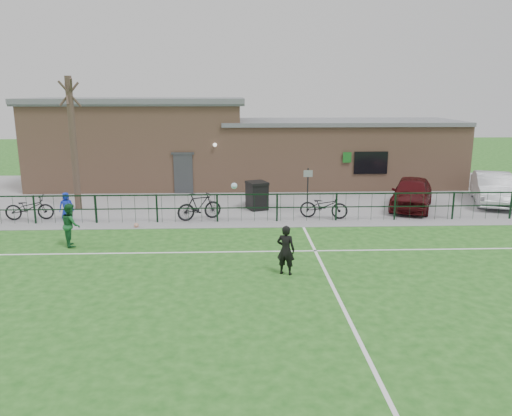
{
  "coord_description": "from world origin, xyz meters",
  "views": [
    {
      "loc": [
        -0.68,
        -12.25,
        5.4
      ],
      "look_at": [
        0.0,
        5.0,
        1.3
      ],
      "focal_mm": 35.0,
      "sensor_mm": 36.0,
      "label": 1
    }
  ],
  "objects_px": {
    "bicycle_c": "(29,208)",
    "car_silver": "(493,188)",
    "outfield_player": "(71,225)",
    "ball_ground": "(136,225)",
    "bicycle_e": "(324,206)",
    "bicycle_d": "(199,206)",
    "car_maroon": "(412,193)",
    "spectator_child": "(66,206)",
    "wheelie_bin_left": "(257,196)",
    "sign_post": "(308,190)",
    "bare_tree": "(73,145)",
    "wheelie_bin_right": "(258,195)"
  },
  "relations": [
    {
      "from": "wheelie_bin_right",
      "to": "car_maroon",
      "type": "relative_size",
      "value": 0.23
    },
    {
      "from": "bicycle_e",
      "to": "bicycle_d",
      "type": "bearing_deg",
      "value": 103.82
    },
    {
      "from": "car_maroon",
      "to": "bicycle_d",
      "type": "distance_m",
      "value": 9.85
    },
    {
      "from": "sign_post",
      "to": "bicycle_c",
      "type": "relative_size",
      "value": 1.01
    },
    {
      "from": "spectator_child",
      "to": "car_silver",
      "type": "bearing_deg",
      "value": -11.4
    },
    {
      "from": "wheelie_bin_right",
      "to": "spectator_child",
      "type": "xyz_separation_m",
      "value": [
        -8.21,
        -2.39,
        0.1
      ]
    },
    {
      "from": "outfield_player",
      "to": "car_maroon",
      "type": "bearing_deg",
      "value": -92.72
    },
    {
      "from": "bicycle_e",
      "to": "car_silver",
      "type": "bearing_deg",
      "value": -60.55
    },
    {
      "from": "bare_tree",
      "to": "car_maroon",
      "type": "relative_size",
      "value": 1.41
    },
    {
      "from": "bicycle_e",
      "to": "ball_ground",
      "type": "relative_size",
      "value": 10.36
    },
    {
      "from": "bicycle_e",
      "to": "outfield_player",
      "type": "xyz_separation_m",
      "value": [
        -9.58,
        -3.47,
        0.21
      ]
    },
    {
      "from": "bicycle_d",
      "to": "ball_ground",
      "type": "distance_m",
      "value": 2.75
    },
    {
      "from": "outfield_player",
      "to": "ball_ground",
      "type": "distance_m",
      "value": 3.0
    },
    {
      "from": "bicycle_c",
      "to": "car_silver",
      "type": "bearing_deg",
      "value": -88.46
    },
    {
      "from": "bicycle_e",
      "to": "outfield_player",
      "type": "height_order",
      "value": "outfield_player"
    },
    {
      "from": "car_maroon",
      "to": "spectator_child",
      "type": "height_order",
      "value": "car_maroon"
    },
    {
      "from": "wheelie_bin_right",
      "to": "outfield_player",
      "type": "distance_m",
      "value": 9.11
    },
    {
      "from": "sign_post",
      "to": "ball_ground",
      "type": "height_order",
      "value": "sign_post"
    },
    {
      "from": "car_maroon",
      "to": "spectator_child",
      "type": "bearing_deg",
      "value": -150.51
    },
    {
      "from": "wheelie_bin_left",
      "to": "outfield_player",
      "type": "bearing_deg",
      "value": -163.12
    },
    {
      "from": "wheelie_bin_left",
      "to": "car_silver",
      "type": "bearing_deg",
      "value": -16.89
    },
    {
      "from": "sign_post",
      "to": "car_maroon",
      "type": "xyz_separation_m",
      "value": [
        4.94,
        0.55,
        -0.27
      ]
    },
    {
      "from": "sign_post",
      "to": "bicycle_c",
      "type": "distance_m",
      "value": 12.0
    },
    {
      "from": "wheelie_bin_right",
      "to": "car_silver",
      "type": "height_order",
      "value": "car_silver"
    },
    {
      "from": "bare_tree",
      "to": "wheelie_bin_right",
      "type": "relative_size",
      "value": 6.04
    },
    {
      "from": "bicycle_c",
      "to": "car_maroon",
      "type": "bearing_deg",
      "value": -89.73
    },
    {
      "from": "wheelie_bin_left",
      "to": "wheelie_bin_right",
      "type": "height_order",
      "value": "wheelie_bin_left"
    },
    {
      "from": "outfield_player",
      "to": "ball_ground",
      "type": "height_order",
      "value": "outfield_player"
    },
    {
      "from": "bare_tree",
      "to": "outfield_player",
      "type": "distance_m",
      "value": 6.16
    },
    {
      "from": "car_maroon",
      "to": "car_silver",
      "type": "xyz_separation_m",
      "value": [
        4.25,
        0.84,
        0.02
      ]
    },
    {
      "from": "spectator_child",
      "to": "wheelie_bin_left",
      "type": "bearing_deg",
      "value": -7.01
    },
    {
      "from": "sign_post",
      "to": "spectator_child",
      "type": "distance_m",
      "value": 10.43
    },
    {
      "from": "car_silver",
      "to": "outfield_player",
      "type": "distance_m",
      "value": 19.18
    },
    {
      "from": "car_silver",
      "to": "bicycle_c",
      "type": "relative_size",
      "value": 2.27
    },
    {
      "from": "car_maroon",
      "to": "bicycle_d",
      "type": "xyz_separation_m",
      "value": [
        -9.7,
        -1.73,
        -0.14
      ]
    },
    {
      "from": "ball_ground",
      "to": "car_silver",
      "type": "bearing_deg",
      "value": 12.67
    },
    {
      "from": "sign_post",
      "to": "bicycle_d",
      "type": "bearing_deg",
      "value": -166.1
    },
    {
      "from": "bicycle_d",
      "to": "wheelie_bin_right",
      "type": "bearing_deg",
      "value": -68.02
    },
    {
      "from": "wheelie_bin_right",
      "to": "bicycle_d",
      "type": "distance_m",
      "value": 3.66
    },
    {
      "from": "bare_tree",
      "to": "car_silver",
      "type": "relative_size",
      "value": 1.33
    },
    {
      "from": "bicycle_d",
      "to": "car_silver",
      "type": "bearing_deg",
      "value": -102.26
    },
    {
      "from": "sign_post",
      "to": "car_maroon",
      "type": "relative_size",
      "value": 0.47
    },
    {
      "from": "wheelie_bin_left",
      "to": "bicycle_e",
      "type": "xyz_separation_m",
      "value": [
        2.8,
        -1.75,
        -0.07
      ]
    },
    {
      "from": "car_maroon",
      "to": "car_silver",
      "type": "relative_size",
      "value": 0.95
    },
    {
      "from": "bicycle_e",
      "to": "ball_ground",
      "type": "distance_m",
      "value": 7.87
    },
    {
      "from": "bare_tree",
      "to": "wheelie_bin_left",
      "type": "distance_m",
      "value": 8.59
    },
    {
      "from": "bicycle_c",
      "to": "sign_post",
      "type": "bearing_deg",
      "value": -90.32
    },
    {
      "from": "wheelie_bin_left",
      "to": "outfield_player",
      "type": "relative_size",
      "value": 0.79
    },
    {
      "from": "bicycle_d",
      "to": "sign_post",
      "type": "bearing_deg",
      "value": -98.8
    },
    {
      "from": "sign_post",
      "to": "car_maroon",
      "type": "bearing_deg",
      "value": 6.35
    }
  ]
}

